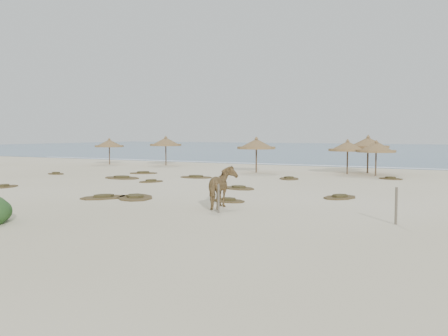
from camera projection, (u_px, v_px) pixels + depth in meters
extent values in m
plane|color=beige|center=(153.00, 198.00, 22.80)|extent=(160.00, 160.00, 0.00)
cube|color=#2D5588|center=(403.00, 150.00, 88.87)|extent=(200.00, 100.00, 0.01)
cube|color=white|center=(322.00, 166.00, 45.70)|extent=(70.00, 0.60, 0.01)
cylinder|color=brown|center=(109.00, 154.00, 47.66)|extent=(0.11, 0.11, 1.91)
cylinder|color=olive|center=(109.00, 146.00, 47.61)|extent=(2.73, 2.73, 0.16)
cone|color=olive|center=(109.00, 143.00, 47.59)|extent=(2.64, 2.64, 0.68)
cone|color=olive|center=(109.00, 139.00, 47.56)|extent=(0.33, 0.33, 0.20)
cylinder|color=brown|center=(166.00, 154.00, 46.50)|extent=(0.12, 0.12, 2.07)
cylinder|color=olive|center=(166.00, 145.00, 46.44)|extent=(3.21, 3.21, 0.18)
cone|color=olive|center=(166.00, 141.00, 46.41)|extent=(3.11, 3.11, 0.74)
cone|color=olive|center=(166.00, 137.00, 46.38)|extent=(0.35, 0.35, 0.22)
cylinder|color=brown|center=(256.00, 159.00, 37.83)|extent=(0.12, 0.12, 2.05)
cylinder|color=olive|center=(256.00, 148.00, 37.77)|extent=(3.17, 3.17, 0.18)
cone|color=olive|center=(256.00, 144.00, 37.74)|extent=(3.07, 3.07, 0.73)
cone|color=olive|center=(256.00, 138.00, 37.71)|extent=(0.35, 0.35, 0.21)
cylinder|color=brown|center=(347.00, 161.00, 36.35)|extent=(0.11, 0.11, 1.92)
cylinder|color=olive|center=(348.00, 150.00, 36.29)|extent=(3.09, 3.09, 0.16)
cone|color=olive|center=(348.00, 146.00, 36.27)|extent=(2.99, 2.99, 0.69)
cone|color=olive|center=(348.00, 140.00, 36.24)|extent=(0.33, 0.33, 0.20)
cylinder|color=brown|center=(376.00, 162.00, 34.75)|extent=(0.11, 0.11, 1.89)
cylinder|color=olive|center=(376.00, 151.00, 34.69)|extent=(3.22, 3.22, 0.16)
cone|color=olive|center=(376.00, 147.00, 34.67)|extent=(3.11, 3.11, 0.68)
cone|color=olive|center=(376.00, 141.00, 34.64)|extent=(0.32, 0.32, 0.20)
cylinder|color=brown|center=(368.00, 159.00, 37.24)|extent=(0.12, 0.12, 2.15)
cylinder|color=olive|center=(368.00, 147.00, 37.17)|extent=(3.16, 3.16, 0.18)
cone|color=olive|center=(368.00, 142.00, 37.15)|extent=(3.06, 3.06, 0.77)
cone|color=olive|center=(368.00, 136.00, 37.12)|extent=(0.37, 0.37, 0.23)
imported|color=olive|center=(222.00, 188.00, 19.74)|extent=(1.36, 2.13, 1.66)
cylinder|color=brown|center=(219.00, 199.00, 18.64)|extent=(0.09, 0.09, 1.08)
cylinder|color=brown|center=(396.00, 206.00, 16.26)|extent=(0.10, 0.10, 1.22)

